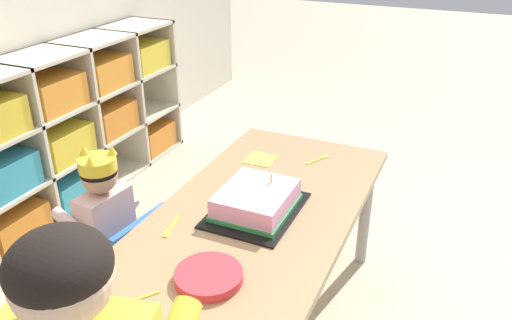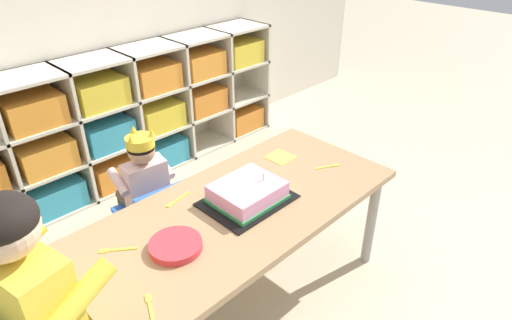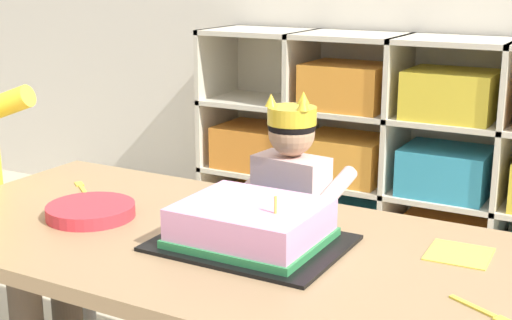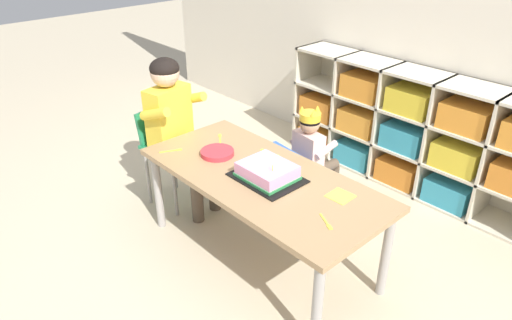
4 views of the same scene
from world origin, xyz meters
TOP-DOWN VIEW (x-y plane):
  - ground at (0.00, 0.00)m, footprint 16.00×16.00m
  - storage_cubby_shelf at (0.28, 1.44)m, footprint 2.49×0.34m
  - activity_table at (0.00, 0.00)m, footprint 1.50×0.69m
  - classroom_chair_blue at (-0.14, 0.49)m, footprint 0.35×0.37m
  - child_with_crown at (-0.13, 0.59)m, footprint 0.31×0.31m
  - classroom_chair_adult_side at (-0.93, -0.04)m, footprint 0.40×0.38m
  - adult_helper_seated at (-0.82, -0.02)m, footprint 0.46×0.44m
  - birthday_cake_on_tray at (0.05, -0.00)m, footprint 0.38×0.30m
  - paper_plate_stack at (-0.36, -0.03)m, footprint 0.21×0.21m
  - paper_napkin_square at (0.44, 0.16)m, footprint 0.13×0.13m
  - fork_near_child_seat at (0.55, -0.08)m, footprint 0.12×0.07m
  - fork_at_table_front_edge at (-0.53, 0.13)m, footprint 0.12×0.10m
  - fork_by_napkin at (-0.17, 0.23)m, footprint 0.14×0.04m
  - fork_near_cake_tray at (-0.60, -0.21)m, footprint 0.07×0.14m

SIDE VIEW (x-z plane):
  - ground at x=0.00m, z-range 0.00..0.00m
  - classroom_chair_blue at x=-0.14m, z-range 0.06..0.62m
  - storage_cubby_shelf at x=0.28m, z-range -0.03..0.87m
  - classroom_chair_adult_side at x=-0.93m, z-range 0.10..0.80m
  - child_with_crown at x=-0.13m, z-range 0.09..0.90m
  - activity_table at x=0.00m, z-range 0.23..0.82m
  - paper_napkin_square at x=0.44m, z-range 0.59..0.59m
  - fork_near_child_seat at x=0.55m, z-range 0.59..0.59m
  - fork_at_table_front_edge at x=-0.53m, z-range 0.59..0.59m
  - fork_by_napkin at x=-0.17m, z-range 0.59..0.59m
  - fork_near_cake_tray at x=-0.60m, z-range 0.59..0.59m
  - paper_plate_stack at x=-0.36m, z-range 0.59..0.62m
  - birthday_cake_on_tray at x=0.05m, z-range 0.56..0.69m
  - adult_helper_seated at x=-0.82m, z-range 0.14..1.22m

